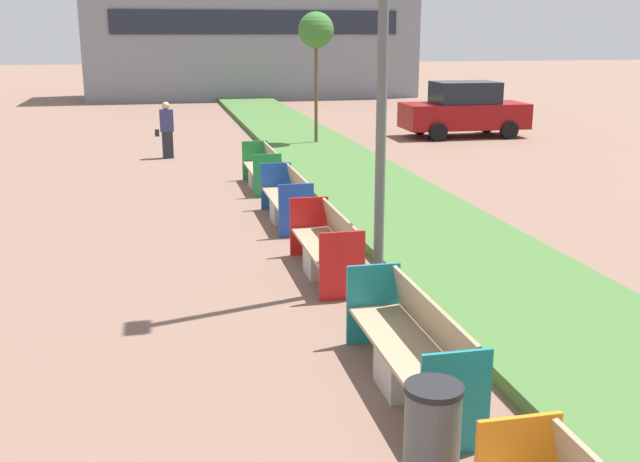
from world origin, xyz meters
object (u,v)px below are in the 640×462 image
bench_red_frame (327,251)px  bench_teal_frame (411,354)px  bench_blue_frame (288,202)px  litter_bin (432,443)px  sapling_tree_far (316,32)px  pedestrian_walking (167,130)px  bench_green_frame (263,172)px  parked_car_distant (464,110)px

bench_red_frame → bench_teal_frame: bearing=-90.0°
bench_teal_frame → bench_blue_frame: (-0.00, 7.05, -0.01)m
bench_teal_frame → litter_bin: 1.82m
sapling_tree_far → bench_blue_frame: bearing=-105.4°
bench_blue_frame → litter_bin: 8.82m
bench_blue_frame → pedestrian_walking: bearing=104.3°
bench_red_frame → bench_blue_frame: size_ratio=0.99×
bench_teal_frame → bench_red_frame: 3.75m
bench_green_frame → sapling_tree_far: bearing=66.7°
bench_teal_frame → pedestrian_walking: bearing=97.7°
bench_blue_frame → sapling_tree_far: sapling_tree_far is taller
bench_teal_frame → bench_red_frame: bearing=90.0°
bench_red_frame → bench_green_frame: same height
pedestrian_walking → sapling_tree_far: bearing=12.9°
bench_red_frame → parked_car_distant: 15.92m
bench_blue_frame → bench_green_frame: size_ratio=1.08×
bench_teal_frame → bench_green_frame: bearing=90.0°
litter_bin → parked_car_distant: 21.04m
litter_bin → sapling_tree_far: (2.95, 17.89, 3.01)m
pedestrian_walking → bench_green_frame: bearing=-66.8°
bench_green_frame → parked_car_distant: parked_car_distant is taller
bench_teal_frame → bench_red_frame: same height
bench_red_frame → parked_car_distant: (7.96, 13.77, 0.54)m
bench_red_frame → parked_car_distant: size_ratio=0.52×
bench_red_frame → litter_bin: (-0.45, -5.51, 0.10)m
bench_teal_frame → parked_car_distant: 19.25m
litter_bin → pedestrian_walking: (-1.59, 16.86, 0.32)m
litter_bin → bench_red_frame: bearing=85.3°
bench_green_frame → pedestrian_walking: pedestrian_walking is taller
bench_blue_frame → parked_car_distant: bearing=52.8°
bench_teal_frame → bench_red_frame: (-0.00, 3.75, -0.01)m
bench_red_frame → sapling_tree_far: bearing=78.6°
bench_red_frame → sapling_tree_far: sapling_tree_far is taller
bench_red_frame → bench_blue_frame: same height
bench_green_frame → bench_teal_frame: bearing=-90.0°
litter_bin → pedestrian_walking: 16.93m
pedestrian_walking → parked_car_distant: 10.29m
bench_red_frame → sapling_tree_far: 13.01m
litter_bin → parked_car_distant: size_ratio=0.22×
bench_green_frame → litter_bin: bearing=-92.1°
bench_green_frame → pedestrian_walking: 5.20m
bench_green_frame → sapling_tree_far: sapling_tree_far is taller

